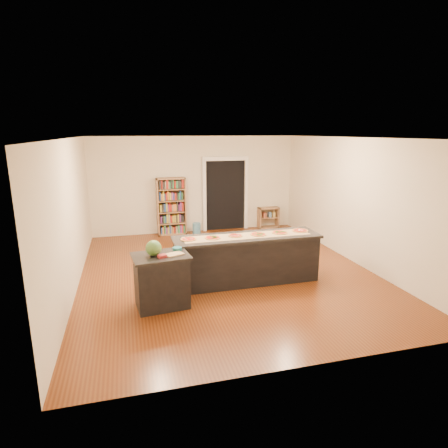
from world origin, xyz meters
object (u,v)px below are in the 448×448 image
object	(u,v)px
kitchen_island	(247,259)
waste_bin	(197,229)
side_counter	(162,281)
watermelon	(154,248)
low_shelf	(268,218)
bookshelf	(171,206)

from	to	relation	value
kitchen_island	waste_bin	size ratio (longest dim) A/B	8.38
kitchen_island	side_counter	world-z (taller)	kitchen_island
waste_bin	watermelon	xyz separation A→B (m)	(-1.53, -4.38, 0.88)
side_counter	waste_bin	size ratio (longest dim) A/B	2.71
watermelon	low_shelf	bearing A→B (deg)	50.27
side_counter	bookshelf	distance (m)	4.68
low_shelf	side_counter	bearing A→B (deg)	-128.95
bookshelf	watermelon	size ratio (longest dim) A/B	6.28
bookshelf	waste_bin	world-z (taller)	bookshelf
bookshelf	low_shelf	xyz separation A→B (m)	(2.99, 0.01, -0.51)
waste_bin	bookshelf	bearing A→B (deg)	161.24
bookshelf	low_shelf	bearing A→B (deg)	0.18
side_counter	bookshelf	world-z (taller)	bookshelf
side_counter	low_shelf	world-z (taller)	side_counter
side_counter	watermelon	size ratio (longest dim) A/B	3.54
side_counter	bookshelf	size ratio (longest dim) A/B	0.56
kitchen_island	waste_bin	xyz separation A→B (m)	(-0.31, 3.71, -0.31)
low_shelf	waste_bin	size ratio (longest dim) A/B	1.87
low_shelf	waste_bin	world-z (taller)	low_shelf
side_counter	watermelon	distance (m)	0.60
kitchen_island	waste_bin	world-z (taller)	kitchen_island
bookshelf	waste_bin	distance (m)	0.97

